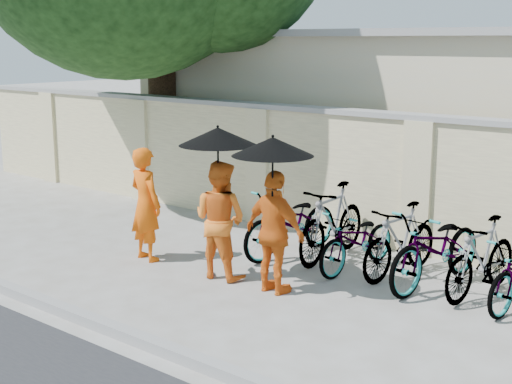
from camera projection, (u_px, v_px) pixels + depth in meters
The scene contains 14 objects.
ground at pixel (173, 279), 9.54m from camera, with size 80.00×80.00×0.00m, color #A3A2A1.
kerb at pixel (67, 312), 8.24m from camera, with size 40.00×0.16×0.12m, color gray.
compound_wall at pixel (363, 179), 11.14m from camera, with size 20.00×0.30×2.00m, color beige.
monk_left at pixel (146, 204), 10.24m from camera, with size 0.60×0.40×1.65m, color #F1590A.
monk_center at pixel (220, 220), 9.48m from camera, with size 0.77×0.60×1.59m, color orange.
parasol_center at pixel (218, 136), 9.15m from camera, with size 1.02×1.02×1.14m.
monk_right at pixel (275, 233), 8.88m from camera, with size 0.92×0.38×1.57m, color orange.
parasol_right at pixel (273, 147), 8.58m from camera, with size 1.00×1.00×1.11m.
bike_0 at pixel (292, 222), 10.53m from camera, with size 0.66×1.89×0.99m, color gray.
bike_1 at pixel (332, 222), 10.33m from camera, with size 0.52×1.83×1.10m, color gray.
bike_2 at pixel (358, 240), 9.83m from camera, with size 0.57×1.64×0.86m, color gray.
bike_3 at pixel (400, 241), 9.57m from camera, with size 0.47×1.65×0.99m, color gray.
bike_4 at pixel (437, 248), 9.15m from camera, with size 0.69×1.97×1.04m, color gray.
bike_5 at pixel (481, 258), 8.83m from camera, with size 0.46×1.64×0.98m, color gray.
Camera 1 is at (6.59, -6.35, 3.13)m, focal length 50.00 mm.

